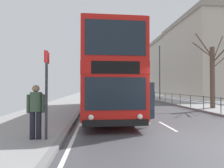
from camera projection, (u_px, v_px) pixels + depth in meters
ground at (178, 144)px, 5.28m from camera, size 15.80×140.00×0.20m
double_decker_bus_main at (106, 78)px, 12.07m from camera, size 3.36×11.49×4.50m
pedestrian_railing_far_kerb at (185, 98)px, 15.23m from camera, size 0.05×26.53×0.98m
pedestrian_with_backpack at (36, 107)px, 5.53m from camera, size 0.54×0.54×1.68m
bus_stop_sign_near at (46, 85)px, 5.47m from camera, size 0.08×0.44×2.74m
street_lamp_far_side at (160, 67)px, 23.22m from camera, size 0.28×0.60×7.22m
bare_tree_far_00 at (212, 74)px, 13.73m from camera, size 2.17×2.16×6.02m
background_building_00 at (183, 67)px, 42.90m from camera, size 13.98×14.33×13.19m
background_building_01 at (211, 59)px, 29.16m from camera, size 11.55×13.50×12.75m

